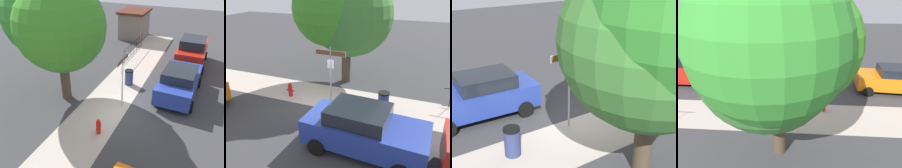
{
  "view_description": "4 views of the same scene",
  "coord_description": "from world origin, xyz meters",
  "views": [
    {
      "loc": [
        -9.5,
        -3.32,
        7.31
      ],
      "look_at": [
        0.58,
        0.99,
        1.27
      ],
      "focal_mm": 37.59,
      "sensor_mm": 36.0,
      "label": 1
    },
    {
      "loc": [
        4.71,
        -9.13,
        5.87
      ],
      "look_at": [
        0.97,
        0.38,
        1.28
      ],
      "focal_mm": 37.35,
      "sensor_mm": 36.0,
      "label": 2
    },
    {
      "loc": [
        6.37,
        8.74,
        5.92
      ],
      "look_at": [
        0.54,
        0.01,
        1.58
      ],
      "focal_mm": 49.1,
      "sensor_mm": 36.0,
      "label": 3
    },
    {
      "loc": [
        -0.61,
        9.61,
        6.2
      ],
      "look_at": [
        0.03,
        -0.22,
        1.21
      ],
      "focal_mm": 30.36,
      "sensor_mm": 36.0,
      "label": 4
    }
  ],
  "objects": [
    {
      "name": "utility_shed",
      "position": [
        12.82,
        3.8,
        1.36
      ],
      "size": [
        3.45,
        2.63,
        2.66
      ],
      "color": "slate",
      "rests_on": "ground_plane"
    },
    {
      "name": "fire_hydrant",
      "position": [
        -1.92,
        0.6,
        0.38
      ],
      "size": [
        0.42,
        0.22,
        0.78
      ],
      "color": "red",
      "rests_on": "ground_plane"
    },
    {
      "name": "sidewalk_strip",
      "position": [
        2.0,
        1.3,
        0.0
      ],
      "size": [
        24.0,
        2.6,
        0.0
      ],
      "primitive_type": "cube",
      "color": "#B0A397",
      "rests_on": "ground_plane"
    },
    {
      "name": "shade_tree",
      "position": [
        0.18,
        3.81,
        4.42
      ],
      "size": [
        5.5,
        5.65,
        7.12
      ],
      "color": "#473A2B",
      "rests_on": "ground_plane"
    },
    {
      "name": "car_blue",
      "position": [
        3.0,
        -2.22,
        0.9
      ],
      "size": [
        4.54,
        2.32,
        1.75
      ],
      "rotation": [
        0.0,
        0.0,
        -0.05
      ],
      "color": "navy",
      "rests_on": "ground_plane"
    },
    {
      "name": "ground_plane",
      "position": [
        0.0,
        0.0,
        0.0
      ],
      "size": [
        60.0,
        60.0,
        0.0
      ],
      "primitive_type": "plane",
      "color": "#38383A"
    },
    {
      "name": "car_red",
      "position": [
        7.79,
        -2.36,
        1.06
      ],
      "size": [
        4.38,
        2.15,
        2.14
      ],
      "rotation": [
        0.0,
        0.0,
        -0.01
      ],
      "color": "red",
      "rests_on": "ground_plane"
    },
    {
      "name": "iron_fence",
      "position": [
        8.3,
        2.3,
        0.57
      ],
      "size": [
        5.04,
        0.04,
        1.07
      ],
      "color": "black",
      "rests_on": "ground_plane"
    },
    {
      "name": "trash_bin",
      "position": [
        3.12,
        0.9,
        0.49
      ],
      "size": [
        0.55,
        0.55,
        0.98
      ],
      "color": "navy",
      "rests_on": "ground_plane"
    },
    {
      "name": "street_sign",
      "position": [
        0.58,
        0.4,
        2.17
      ],
      "size": [
        1.51,
        0.07,
        3.06
      ],
      "color": "#9EA0A5",
      "rests_on": "ground_plane"
    }
  ]
}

